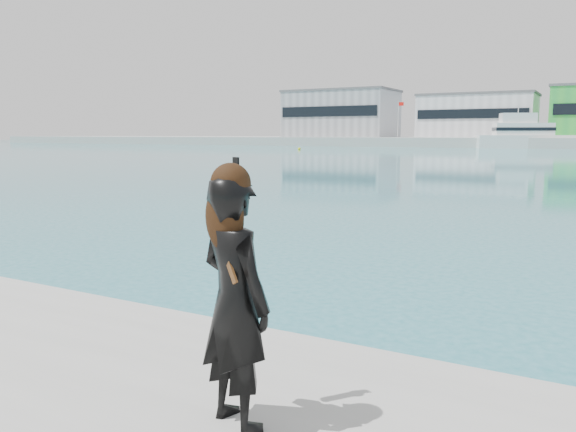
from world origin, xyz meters
name	(u,v)px	position (x,y,z in m)	size (l,w,h in m)	color
warehouse_grey_left	(341,114)	(-55.00, 127.98, 7.76)	(26.52, 16.36, 11.50)	gray
warehouse_white	(477,116)	(-22.00, 127.98, 6.76)	(24.48, 15.35, 9.50)	silver
flagpole_left	(399,117)	(-37.91, 121.00, 6.54)	(1.28, 0.16, 8.00)	silver
motor_yacht	(525,135)	(-10.20, 112.46, 2.45)	(19.31, 11.24, 8.71)	white
buoy_far	(299,150)	(-43.46, 83.34, 0.00)	(0.50, 0.50, 0.50)	yellow
woman	(234,294)	(0.11, -0.68, 1.67)	(0.70, 0.57, 1.73)	black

